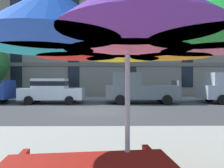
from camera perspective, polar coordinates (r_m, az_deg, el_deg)
name	(u,v)px	position (r m, az deg, el deg)	size (l,w,h in m)	color
ground_plane	(96,111)	(11.66, -4.19, -7.13)	(120.00, 120.00, 0.00)	#424244
sidewalk_far	(101,99)	(18.40, -2.87, -4.01)	(56.00, 3.60, 0.12)	gray
apartment_building	(104,16)	(27.70, -2.19, 17.59)	(43.85, 12.08, 19.20)	gray
sedan_white	(52,90)	(15.79, -15.81, -1.61)	(4.40, 1.98, 1.78)	silver
pickup_gray	(138,89)	(15.37, 7.05, -1.36)	(5.10, 2.12, 2.20)	slate
patio_umbrella	(128,31)	(2.60, 4.18, 13.89)	(3.17, 3.17, 2.50)	silver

